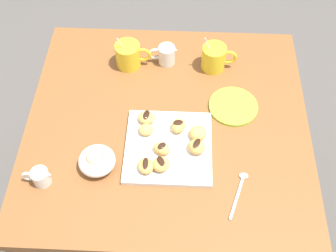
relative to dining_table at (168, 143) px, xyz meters
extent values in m
plane|color=#514C47|center=(0.00, 0.00, -0.58)|extent=(8.00, 8.00, 0.00)
cube|color=brown|center=(0.00, 0.00, 0.11)|extent=(0.93, 0.88, 0.04)
cube|color=brown|center=(-0.40, 0.38, -0.24)|extent=(0.07, 0.07, 0.67)
cube|color=brown|center=(0.40, 0.38, -0.24)|extent=(0.07, 0.07, 0.67)
cube|color=silver|center=(0.01, -0.10, 0.13)|extent=(0.27, 0.27, 0.02)
cylinder|color=yellow|center=(-0.15, 0.25, 0.17)|extent=(0.09, 0.09, 0.09)
torus|color=yellow|center=(-0.10, 0.25, 0.18)|extent=(0.06, 0.01, 0.06)
cylinder|color=black|center=(-0.15, 0.25, 0.21)|extent=(0.08, 0.08, 0.01)
cylinder|color=silver|center=(-0.17, 0.25, 0.21)|extent=(0.02, 0.04, 0.12)
cylinder|color=yellow|center=(0.15, 0.25, 0.17)|extent=(0.09, 0.09, 0.09)
torus|color=yellow|center=(0.20, 0.25, 0.18)|extent=(0.06, 0.01, 0.06)
cylinder|color=black|center=(0.15, 0.25, 0.21)|extent=(0.07, 0.07, 0.01)
cylinder|color=silver|center=(0.14, 0.25, 0.21)|extent=(0.04, 0.02, 0.12)
cylinder|color=silver|center=(-0.01, 0.27, 0.16)|extent=(0.06, 0.06, 0.07)
cone|color=silver|center=(0.01, 0.27, 0.19)|extent=(0.02, 0.02, 0.02)
torus|color=silver|center=(-0.05, 0.27, 0.17)|extent=(0.05, 0.01, 0.05)
cylinder|color=white|center=(-0.01, 0.27, 0.19)|extent=(0.05, 0.05, 0.01)
ellipsoid|color=silver|center=(-0.20, -0.18, 0.16)|extent=(0.11, 0.11, 0.06)
sphere|color=#F4E5B2|center=(-0.20, -0.18, 0.18)|extent=(0.06, 0.06, 0.06)
ellipsoid|color=green|center=(-0.19, -0.18, 0.20)|extent=(0.03, 0.03, 0.01)
cylinder|color=silver|center=(-0.36, -0.24, 0.15)|extent=(0.05, 0.05, 0.05)
cone|color=silver|center=(-0.34, -0.24, 0.17)|extent=(0.02, 0.02, 0.02)
torus|color=silver|center=(-0.40, -0.24, 0.16)|extent=(0.04, 0.01, 0.04)
cylinder|color=black|center=(-0.36, -0.24, 0.18)|extent=(0.04, 0.04, 0.01)
cylinder|color=#9EC633|center=(0.22, 0.07, 0.13)|extent=(0.17, 0.17, 0.01)
cube|color=silver|center=(0.21, -0.26, 0.13)|extent=(0.05, 0.14, 0.00)
ellipsoid|color=silver|center=(0.24, -0.19, 0.13)|extent=(0.03, 0.02, 0.01)
ellipsoid|color=#DBA351|center=(-0.07, -0.01, 0.16)|extent=(0.06, 0.05, 0.03)
ellipsoid|color=black|center=(-0.07, -0.01, 0.17)|extent=(0.03, 0.04, 0.00)
ellipsoid|color=#DBA351|center=(-0.01, -0.18, 0.16)|extent=(0.07, 0.07, 0.04)
ellipsoid|color=black|center=(-0.01, -0.18, 0.18)|extent=(0.03, 0.04, 0.00)
ellipsoid|color=#DBA351|center=(-0.01, -0.13, 0.16)|extent=(0.07, 0.06, 0.03)
ellipsoid|color=black|center=(-0.01, -0.13, 0.18)|extent=(0.03, 0.03, 0.00)
ellipsoid|color=#DBA351|center=(0.10, -0.06, 0.16)|extent=(0.08, 0.08, 0.04)
ellipsoid|color=#DBA351|center=(0.09, -0.12, 0.16)|extent=(0.07, 0.07, 0.04)
ellipsoid|color=black|center=(0.09, -0.12, 0.18)|extent=(0.03, 0.04, 0.00)
ellipsoid|color=#DBA351|center=(-0.06, -0.19, 0.16)|extent=(0.06, 0.07, 0.03)
ellipsoid|color=black|center=(-0.06, -0.19, 0.17)|extent=(0.02, 0.04, 0.00)
ellipsoid|color=#DBA351|center=(0.04, -0.04, 0.16)|extent=(0.06, 0.06, 0.03)
ellipsoid|color=black|center=(0.04, -0.04, 0.18)|extent=(0.03, 0.02, 0.00)
ellipsoid|color=#DBA351|center=(-0.07, -0.06, 0.16)|extent=(0.05, 0.04, 0.03)
camera|label=1|loc=(0.04, -0.81, 1.24)|focal=44.94mm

